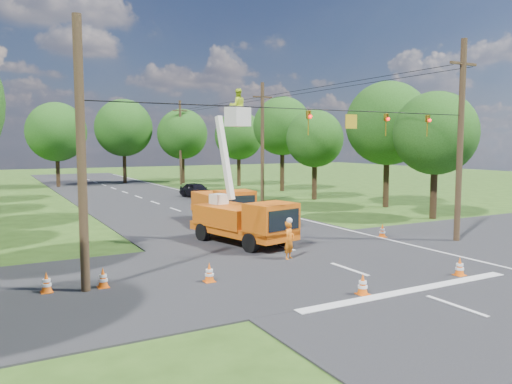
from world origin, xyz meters
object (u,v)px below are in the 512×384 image
bucket_truck (244,212)px  tree_far_a (56,132)px  second_truck (223,205)px  traffic_cone_8 (382,231)px  tree_right_c (315,139)px  tree_right_d (282,126)px  pole_right_near (460,140)px  traffic_cone_6 (46,283)px  tree_right_a (436,133)px  tree_right_b (388,124)px  traffic_cone_2 (272,227)px  distant_car (196,190)px  traffic_cone_4 (209,273)px  pole_left (81,156)px  traffic_cone_7 (243,206)px  tree_far_b (124,128)px  ground_worker (289,240)px  traffic_cone_1 (460,267)px  tree_right_e (239,136)px  traffic_cone_5 (103,278)px  traffic_cone_0 (363,285)px  traffic_cone_3 (255,220)px  pole_right_mid (262,141)px  pole_right_far (180,142)px  tree_far_c (182,134)px

bucket_truck → tree_far_a: tree_far_a is taller
second_truck → traffic_cone_8: 9.99m
tree_right_c → tree_right_d: bearing=78.7°
bucket_truck → pole_right_near: (9.78, -4.46, 3.50)m
traffic_cone_6 → tree_right_a: size_ratio=0.09×
tree_right_b → traffic_cone_2: bearing=-157.1°
second_truck → distant_car: 14.80m
bucket_truck → tree_right_c: tree_right_c is taller
traffic_cone_4 → tree_far_a: 44.36m
pole_left → traffic_cone_4: bearing=-13.5°
traffic_cone_7 → tree_far_b: bearing=92.3°
tree_right_c → tree_far_a: (-18.20, 24.00, 0.88)m
traffic_cone_7 → tree_right_d: 17.11m
ground_worker → traffic_cone_1: (4.11, -5.31, -0.47)m
tree_right_e → traffic_cone_4: bearing=-118.2°
bucket_truck → traffic_cone_8: size_ratio=10.64×
pole_right_near → traffic_cone_5: bearing=179.6°
traffic_cone_0 → traffic_cone_3: same height
traffic_cone_1 → tree_right_d: size_ratio=0.07×
distant_car → traffic_cone_5: 28.50m
traffic_cone_3 → tree_right_c: tree_right_c is taller
tree_far_a → tree_far_b: bearing=14.0°
pole_left → distant_car: bearing=60.9°
bucket_truck → pole_right_mid: bearing=45.1°
tree_right_d → traffic_cone_4: bearing=-125.9°
distant_car → traffic_cone_8: bearing=-96.0°
ground_worker → tree_right_c: 23.66m
tree_right_b → tree_right_e: tree_right_b is taller
traffic_cone_0 → traffic_cone_8: same height
second_truck → ground_worker: second_truck is taller
distant_car → tree_right_d: size_ratio=0.42×
traffic_cone_6 → pole_left: bearing=-19.9°
traffic_cone_7 → pole_right_far: pole_right_far is taller
pole_right_near → tree_far_b: 45.37m
traffic_cone_0 → tree_right_c: (14.88, 23.73, 4.95)m
traffic_cone_7 → pole_left: pole_left is taller
tree_right_a → traffic_cone_1: bearing=-134.5°
tree_right_c → tree_far_a: tree_far_a is taller
second_truck → traffic_cone_0: bearing=-95.6°
ground_worker → traffic_cone_6: ground_worker is taller
traffic_cone_2 → traffic_cone_3: 2.89m
tree_right_a → traffic_cone_2: bearing=178.7°
pole_left → tree_far_c: tree_far_c is taller
traffic_cone_6 → pole_right_far: pole_right_far is taller
traffic_cone_3 → traffic_cone_6: size_ratio=1.00×
pole_right_far → traffic_cone_0: bearing=-102.8°
traffic_cone_2 → pole_left: 13.24m
bucket_truck → tree_far_a: 38.99m
traffic_cone_0 → pole_right_near: pole_right_near is taller
traffic_cone_6 → traffic_cone_8: (16.51, 2.07, 0.00)m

